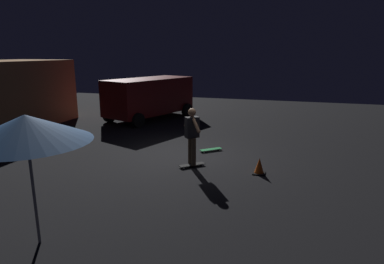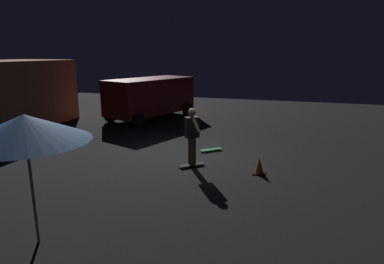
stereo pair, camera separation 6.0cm
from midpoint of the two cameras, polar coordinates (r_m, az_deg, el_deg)
ground_plane at (r=10.52m, az=-0.54°, el=-4.49°), size 28.00×28.00×0.00m
parked_van at (r=16.61m, az=-7.10°, el=6.22°), size 4.97×3.53×2.03m
patio_umbrella at (r=5.98m, az=-26.74°, el=0.60°), size 2.10×2.10×2.30m
skateboard_ridden at (r=9.71m, az=0.18°, el=-5.72°), size 0.67×0.71×0.07m
skateboard_spare at (r=11.22m, az=3.51°, el=-3.05°), size 0.67×0.71×0.07m
skater at (r=9.43m, az=0.18°, el=-0.08°), size 0.79×0.72×1.67m
traffic_cone at (r=9.30m, az=11.76°, el=-5.89°), size 0.34×0.34×0.46m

